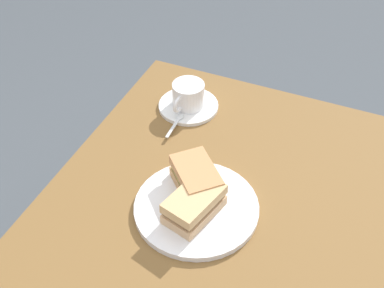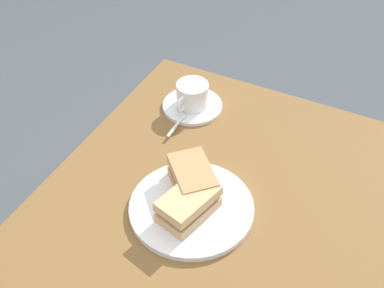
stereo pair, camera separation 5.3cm
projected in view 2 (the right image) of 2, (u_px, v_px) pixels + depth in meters
The scene contains 6 objects.
sandwich_plate at pixel (191, 208), 1.09m from camera, with size 0.27×0.27×0.01m, color white.
sandwich_front at pixel (189, 204), 1.05m from camera, with size 0.14×0.11×0.06m.
sandwich_back at pixel (193, 179), 1.11m from camera, with size 0.14×0.14×0.06m.
coffee_saucer at pixel (192, 106), 1.35m from camera, with size 0.16×0.16×0.01m, color white.
coffee_cup at pixel (192, 94), 1.33m from camera, with size 0.11×0.08×0.06m.
spoon at pixel (180, 121), 1.30m from camera, with size 0.10×0.02×0.01m.
Camera 2 is at (-0.49, -0.28, 1.57)m, focal length 47.94 mm.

